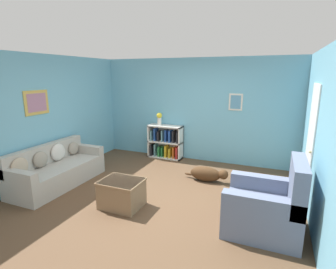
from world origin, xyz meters
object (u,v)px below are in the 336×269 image
coffee_table (122,193)px  bookshelf (166,142)px  vase (159,118)px  dog (207,174)px  recliner_chair (268,207)px  couch (56,170)px

coffee_table → bookshelf: bearing=97.8°
vase → dog: bearing=-35.0°
recliner_chair → bookshelf: bearing=136.0°
bookshelf → vase: vase is taller
dog → vase: bearing=145.0°
bookshelf → recliner_chair: size_ratio=0.84×
dog → bookshelf: bearing=141.5°
couch → recliner_chair: size_ratio=1.77×
couch → vase: 2.83m
bookshelf → dog: (1.44, -1.15, -0.26)m
dog → coffee_table: bearing=-123.5°
couch → vase: vase is taller
couch → bookshelf: size_ratio=2.11×
coffee_table → couch: bearing=170.6°
couch → recliner_chair: (4.02, -0.10, 0.06)m
vase → recliner_chair: bearing=-42.0°
dog → couch: bearing=-154.6°
coffee_table → vase: (-0.55, 2.74, 0.82)m
recliner_chair → vase: (-2.84, 2.56, 0.70)m
recliner_chair → dog: recliner_chair is taller
couch → recliner_chair: 4.02m
coffee_table → dog: bearing=56.5°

